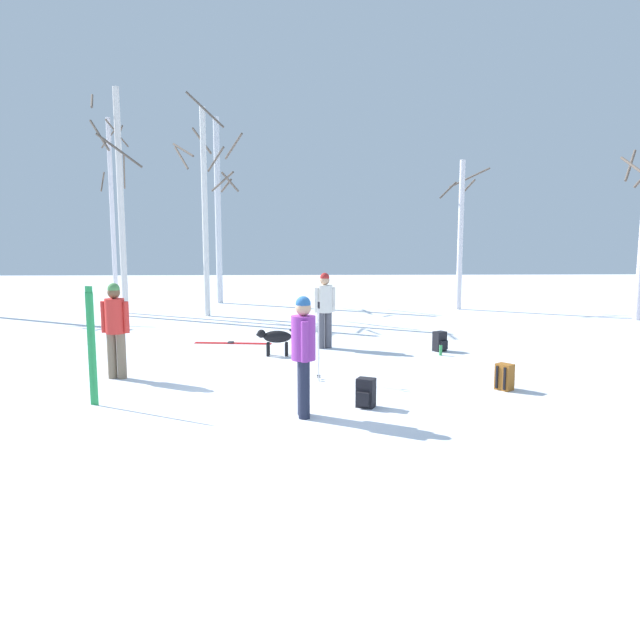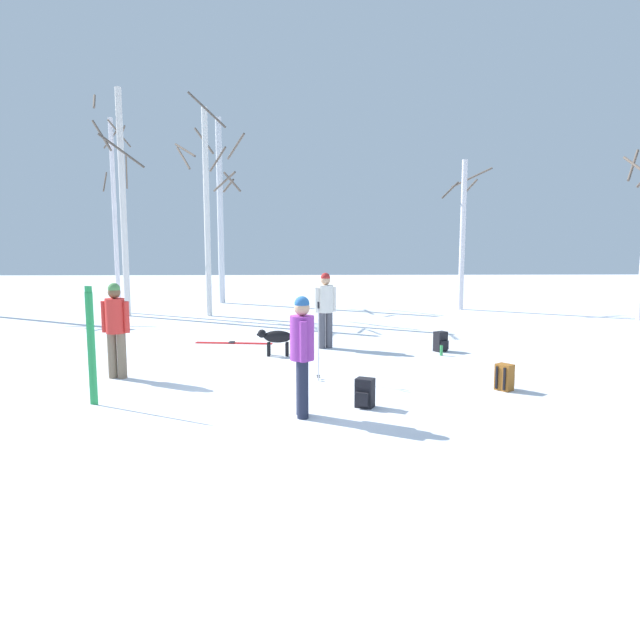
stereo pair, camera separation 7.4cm
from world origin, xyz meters
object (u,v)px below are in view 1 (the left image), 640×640
Objects in this scene: person_0 at (115,324)px; person_2 at (325,305)px; backpack_0 at (440,342)px; backpack_2 at (366,393)px; person_1 at (303,348)px; backpack_1 at (505,377)px; water_bottle_0 at (441,350)px; birch_tree_5 at (461,232)px; birch_tree_2 at (120,199)px; dog at (275,338)px; ski_pair_lying_0 at (233,343)px; birch_tree_1 at (113,211)px; birch_tree_3 at (218,207)px; ski_pair_planted_0 at (92,347)px; ski_poles_0 at (319,339)px; birch_tree_4 at (205,207)px.

person_2 is (3.83, 2.82, 0.00)m from person_0.
backpack_2 is (-2.11, -4.34, 0.00)m from backpack_0.
person_1 is 3.90× the size of backpack_1.
water_bottle_0 is 8.85m from birch_tree_5.
birch_tree_2 is at bearing -172.32° from birch_tree_5.
person_2 is at bearing 37.84° from dog.
ski_pair_lying_0 is at bearing 115.51° from backpack_2.
person_2 reaches higher than backpack_2.
person_0 is 10.15m from birch_tree_1.
water_bottle_0 is 0.04× the size of birch_tree_3.
person_1 reaches higher than backpack_0.
person_2 is 5.84m from ski_pair_planted_0.
backpack_0 is 8.36m from birch_tree_5.
birch_tree_1 is at bearing 106.69° from person_0.
ski_poles_0 is at bearing -68.80° from dog.
person_1 is at bearing -77.98° from birch_tree_3.
birch_tree_5 is at bearing 48.83° from person_0.
person_2 is 0.27× the size of birch_tree_1.
backpack_1 is at bearing -100.67° from birch_tree_5.
backpack_1 is 0.06× the size of birch_tree_3.
ski_poles_0 reaches higher than water_bottle_0.
birch_tree_1 reaches higher than water_bottle_0.
backpack_1 and backpack_2 have the same top height.
dog is 3.65m from backpack_0.
birch_tree_3 is at bearing 55.20° from birch_tree_2.
backpack_1 is (2.85, -3.84, -0.77)m from person_2.
ski_pair_lying_0 is 6.72m from backpack_1.
person_1 is at bearing -12.09° from ski_pair_planted_0.
ski_pair_planted_0 reaches higher than water_bottle_0.
ski_poles_0 is 5.61× the size of water_bottle_0.
person_2 is at bearing 126.58° from backpack_1.
birch_tree_4 reaches higher than dog.
dog is 2.03× the size of backpack_2.
birch_tree_3 is at bearing 165.71° from birch_tree_5.
backpack_0 is at bearing 57.61° from person_1.
birch_tree_2 is (-6.58, 10.48, 3.45)m from backpack_2.
birch_tree_5 reaches higher than backpack_1.
backpack_0 is 0.07× the size of birch_tree_4.
person_1 is 11.53m from birch_tree_4.
birch_tree_4 is (-3.30, 8.70, 2.68)m from ski_poles_0.
ski_pair_lying_0 is at bearing -74.69° from birch_tree_4.
ski_pair_lying_0 is at bearing -51.71° from birch_tree_2.
person_2 is 2.46m from ski_pair_lying_0.
person_0 is at bearing -143.59° from person_2.
ski_pair_planted_0 is 0.36× the size of birch_tree_5.
ski_pair_lying_0 is 9.52m from birch_tree_3.
person_0 is 0.26× the size of birch_tree_4.
dog is at bearing 178.73° from water_bottle_0.
birch_tree_4 reaches higher than person_1.
backpack_1 is (6.50, 0.72, -0.68)m from ski_pair_planted_0.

